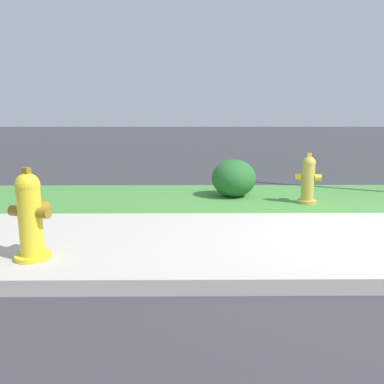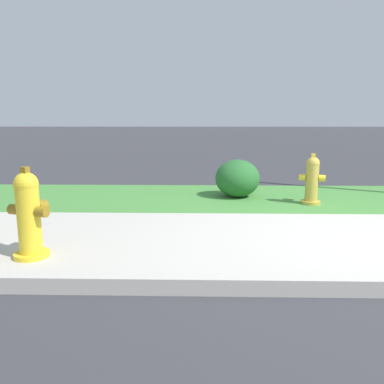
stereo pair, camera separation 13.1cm
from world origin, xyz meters
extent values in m
plane|color=#38383D|center=(0.00, 0.00, 0.00)|extent=(120.00, 120.00, 0.00)
cube|color=#BCB7AD|center=(0.00, 0.00, 0.01)|extent=(18.00, 2.10, 0.01)
cube|color=#47893D|center=(0.00, 2.10, 0.00)|extent=(18.00, 2.10, 0.01)
cylinder|color=yellow|center=(-3.05, -0.51, 0.03)|extent=(0.30, 0.30, 0.05)
cylinder|color=yellow|center=(-3.05, -0.51, 0.35)|extent=(0.19, 0.19, 0.60)
sphere|color=yellow|center=(-3.05, -0.51, 0.65)|extent=(0.20, 0.20, 0.20)
cube|color=olive|center=(-3.05, -0.51, 0.77)|extent=(0.07, 0.07, 0.06)
cylinder|color=olive|center=(-3.18, -0.47, 0.42)|extent=(0.11, 0.11, 0.09)
cylinder|color=olive|center=(-2.91, -0.56, 0.42)|extent=(0.11, 0.11, 0.09)
cylinder|color=olive|center=(-3.00, -0.37, 0.42)|extent=(0.14, 0.13, 0.12)
cylinder|color=gold|center=(-0.02, 1.66, 0.03)|extent=(0.27, 0.27, 0.05)
cylinder|color=gold|center=(-0.02, 1.66, 0.32)|extent=(0.18, 0.18, 0.53)
sphere|color=gold|center=(-0.02, 1.66, 0.58)|extent=(0.18, 0.18, 0.18)
cube|color=yellow|center=(-0.02, 1.66, 0.69)|extent=(0.07, 0.07, 0.06)
cylinder|color=yellow|center=(-0.14, 1.69, 0.38)|extent=(0.11, 0.11, 0.09)
cylinder|color=yellow|center=(0.11, 1.62, 0.38)|extent=(0.11, 0.11, 0.09)
cylinder|color=yellow|center=(0.02, 1.79, 0.38)|extent=(0.14, 0.13, 0.12)
ellipsoid|color=#28662D|center=(-1.01, 2.15, 0.29)|extent=(0.68, 0.68, 0.58)
camera|label=1|loc=(-1.71, -3.57, 1.18)|focal=35.00mm
camera|label=2|loc=(-1.58, -3.57, 1.18)|focal=35.00mm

